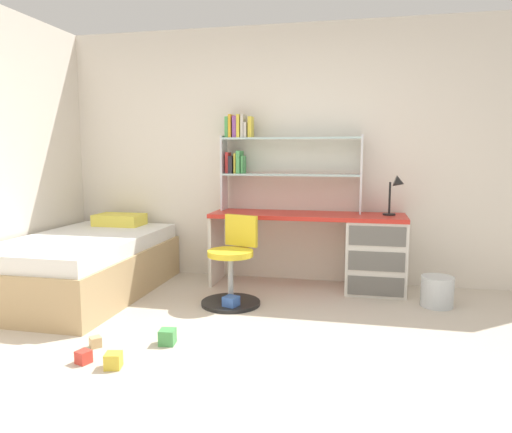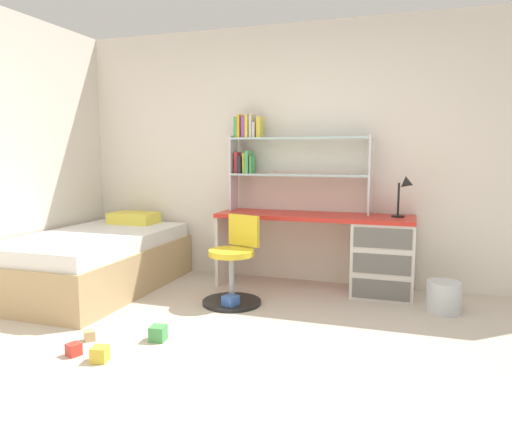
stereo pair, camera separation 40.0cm
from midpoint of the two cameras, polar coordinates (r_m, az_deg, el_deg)
ground_plane at (r=3.03m, az=-4.90°, el=-18.50°), size 5.95×5.47×0.02m
room_shell at (r=4.28m, az=-15.91°, el=7.09°), size 5.95×5.47×2.61m
desk at (r=4.64m, az=9.71°, el=-3.88°), size 1.88×0.52×0.74m
bookshelf_hutch at (r=4.81m, az=-0.77°, el=7.50°), size 1.41×0.22×0.98m
desk_lamp at (r=4.57m, az=14.22°, el=3.22°), size 0.20×0.16×0.38m
swivel_chair at (r=4.20m, az=-5.60°, el=-6.46°), size 0.52×0.52×0.78m
bed_platform at (r=4.83m, az=-22.18°, el=-5.45°), size 1.14×1.91×0.68m
waste_bin at (r=4.38m, az=18.52°, el=-8.58°), size 0.28×0.28×0.26m
toy_block_yellow_0 at (r=3.24m, az=-20.35°, el=-16.00°), size 0.12×0.12×0.10m
toy_block_green_1 at (r=3.49m, az=-13.96°, el=-13.93°), size 0.12×0.12×0.11m
toy_block_red_2 at (r=3.38m, az=-23.38°, el=-15.31°), size 0.10×0.10×0.08m
toy_block_natural_3 at (r=3.60m, az=-21.90°, el=-13.89°), size 0.10×0.10×0.07m
toy_block_blue_4 at (r=4.12m, az=-5.85°, el=-10.33°), size 0.14×0.14×0.11m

